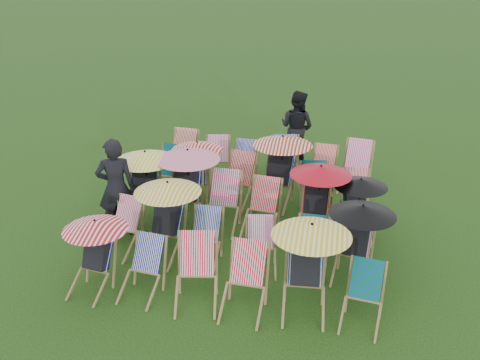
% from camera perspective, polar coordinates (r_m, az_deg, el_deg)
% --- Properties ---
extents(ground, '(100.00, 100.00, 0.00)m').
position_cam_1_polar(ground, '(10.20, 0.57, -5.51)').
color(ground, '#15330B').
rests_on(ground, ground).
extents(deckchair_0, '(1.00, 1.06, 1.18)m').
position_cam_1_polar(deckchair_0, '(8.60, -15.43, -7.70)').
color(deckchair_0, olive).
rests_on(deckchair_0, ground).
extents(deckchair_1, '(0.68, 0.87, 0.87)m').
position_cam_1_polar(deckchair_1, '(8.43, -10.43, -9.39)').
color(deckchair_1, olive).
rests_on(deckchair_1, ground).
extents(deckchair_2, '(0.81, 1.01, 0.99)m').
position_cam_1_polar(deckchair_2, '(8.13, -4.69, -9.93)').
color(deckchair_2, olive).
rests_on(deckchair_2, ground).
extents(deckchair_3, '(0.68, 0.92, 0.96)m').
position_cam_1_polar(deckchair_3, '(7.94, 0.48, -10.86)').
color(deckchair_3, olive).
rests_on(deckchair_3, ground).
extents(deckchair_4, '(1.16, 1.23, 1.38)m').
position_cam_1_polar(deckchair_4, '(7.88, 7.11, -9.21)').
color(deckchair_4, olive).
rests_on(deckchair_4, ground).
extents(deckchair_5, '(0.68, 0.86, 0.85)m').
position_cam_1_polar(deckchair_5, '(7.92, 13.00, -12.14)').
color(deckchair_5, olive).
rests_on(deckchair_5, ground).
extents(deckchair_6, '(0.75, 0.93, 0.90)m').
position_cam_1_polar(deckchair_6, '(9.63, -12.57, -4.98)').
color(deckchair_6, olive).
rests_on(deckchair_6, ground).
extents(deckchair_7, '(1.14, 1.21, 1.36)m').
position_cam_1_polar(deckchair_7, '(9.22, -8.09, -4.08)').
color(deckchair_7, olive).
rests_on(deckchair_7, ground).
extents(deckchair_8, '(0.58, 0.80, 0.86)m').
position_cam_1_polar(deckchair_8, '(9.15, -3.85, -6.18)').
color(deckchair_8, olive).
rests_on(deckchair_8, ground).
extents(deckchair_9, '(0.66, 0.84, 0.82)m').
position_cam_1_polar(deckchair_9, '(8.92, 2.22, -7.12)').
color(deckchair_9, olive).
rests_on(deckchair_9, ground).
extents(deckchair_10, '(0.58, 0.80, 0.85)m').
position_cam_1_polar(deckchair_10, '(8.94, 7.62, -7.17)').
color(deckchair_10, olive).
rests_on(deckchair_10, ground).
extents(deckchair_11, '(1.06, 1.13, 1.26)m').
position_cam_1_polar(deckchair_11, '(8.78, 12.30, -6.35)').
color(deckchair_11, olive).
rests_on(deckchair_11, ground).
extents(deckchair_12, '(1.19, 1.29, 1.41)m').
position_cam_1_polar(deckchair_12, '(10.44, -10.21, -0.61)').
color(deckchair_12, olive).
rests_on(deckchair_12, ground).
extents(deckchair_13, '(1.23, 1.30, 1.46)m').
position_cam_1_polar(deckchair_13, '(10.27, -5.87, -0.59)').
color(deckchair_13, olive).
rests_on(deckchair_13, ground).
extents(deckchair_14, '(0.71, 0.97, 1.03)m').
position_cam_1_polar(deckchair_14, '(10.13, -1.98, -2.45)').
color(deckchair_14, olive).
rests_on(deckchair_14, ground).
extents(deckchair_15, '(0.74, 0.95, 0.96)m').
position_cam_1_polar(deckchair_15, '(10.01, 2.30, -3.02)').
color(deckchair_15, olive).
rests_on(deckchair_15, ground).
extents(deckchair_16, '(1.13, 1.18, 1.34)m').
position_cam_1_polar(deckchair_16, '(9.91, 8.12, -2.08)').
color(deckchair_16, olive).
rests_on(deckchair_16, ground).
extents(deckchair_17, '(0.97, 1.06, 1.15)m').
position_cam_1_polar(deckchair_17, '(9.95, 12.42, -2.95)').
color(deckchair_17, olive).
rests_on(deckchair_17, ground).
extents(deckchair_18, '(0.74, 0.99, 1.02)m').
position_cam_1_polar(deckchair_18, '(11.52, -7.56, 0.69)').
color(deckchair_18, olive).
rests_on(deckchair_18, ground).
extents(deckchair_19, '(1.06, 1.15, 1.26)m').
position_cam_1_polar(deckchair_19, '(11.21, -4.78, 1.03)').
color(deckchair_19, olive).
rests_on(deckchair_19, ground).
extents(deckchair_20, '(0.85, 1.05, 1.02)m').
position_cam_1_polar(deckchair_20, '(11.06, -0.43, -0.11)').
color(deckchair_20, olive).
rests_on(deckchair_20, ground).
extents(deckchair_21, '(1.22, 1.30, 1.45)m').
position_cam_1_polar(deckchair_21, '(11.00, 4.06, 1.16)').
color(deckchair_21, olive).
rests_on(deckchair_21, ground).
extents(deckchair_22, '(0.79, 0.98, 0.95)m').
position_cam_1_polar(deckchair_22, '(10.85, 8.10, -1.05)').
color(deckchair_22, olive).
rests_on(deckchair_22, ground).
extents(deckchair_23, '(0.58, 0.79, 0.83)m').
position_cam_1_polar(deckchair_23, '(10.97, 12.30, -1.45)').
color(deckchair_23, olive).
rests_on(deckchair_23, ground).
extents(deckchair_24, '(0.77, 1.01, 1.03)m').
position_cam_1_polar(deckchair_24, '(12.49, -6.39, 2.66)').
color(deckchair_24, olive).
rests_on(deckchair_24, ground).
extents(deckchair_25, '(0.77, 0.96, 0.93)m').
position_cam_1_polar(deckchair_25, '(12.30, -2.40, 2.21)').
color(deckchair_25, olive).
rests_on(deckchair_25, ground).
extents(deckchair_26, '(0.65, 0.86, 0.89)m').
position_cam_1_polar(deckchair_26, '(12.17, 0.32, 1.85)').
color(deckchair_26, olive).
rests_on(deckchair_26, ground).
extents(deckchair_27, '(0.84, 1.05, 1.03)m').
position_cam_1_polar(deckchair_27, '(12.04, 4.91, 1.88)').
color(deckchair_27, olive).
rests_on(deckchair_27, ground).
extents(deckchair_28, '(0.68, 0.88, 0.89)m').
position_cam_1_polar(deckchair_28, '(11.99, 8.82, 1.23)').
color(deckchair_28, olive).
rests_on(deckchair_28, ground).
extents(deckchair_29, '(0.81, 1.03, 1.02)m').
position_cam_1_polar(deckchair_29, '(12.04, 12.27, 1.39)').
color(deckchair_29, olive).
rests_on(deckchair_29, ground).
extents(person_left, '(0.81, 0.68, 1.89)m').
position_cam_1_polar(person_left, '(9.97, -13.08, -0.81)').
color(person_left, black).
rests_on(person_left, ground).
extents(person_rear, '(1.10, 1.01, 1.82)m').
position_cam_1_polar(person_rear, '(13.14, 6.08, 5.60)').
color(person_rear, black).
rests_on(person_rear, ground).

